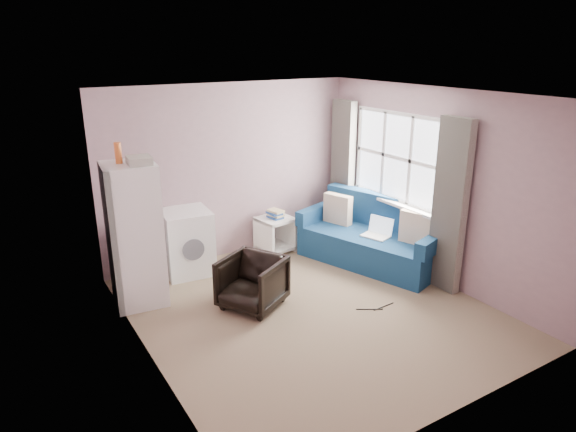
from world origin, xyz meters
name	(u,v)px	position (x,y,z in m)	size (l,w,h in m)	color
room	(314,209)	(0.02, 0.01, 1.25)	(3.84, 4.24, 2.54)	#927A5F
armchair	(252,280)	(-0.54, 0.46, 0.34)	(0.67, 0.63, 0.69)	black
fridge	(135,234)	(-1.64, 1.29, 0.87)	(0.66, 0.65, 1.96)	white
washing_machine	(187,241)	(-0.83, 1.78, 0.46)	(0.68, 0.68, 0.89)	white
side_table	(275,232)	(0.57, 1.82, 0.31)	(0.54, 0.54, 0.65)	white
sofa	(374,239)	(1.59, 0.75, 0.34)	(1.53, 2.25, 0.92)	navy
window_dressing	(390,186)	(1.78, 0.70, 1.11)	(0.17, 2.62, 2.18)	white
floor_cables	(377,308)	(0.70, -0.37, 0.01)	(0.49, 0.18, 0.01)	black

